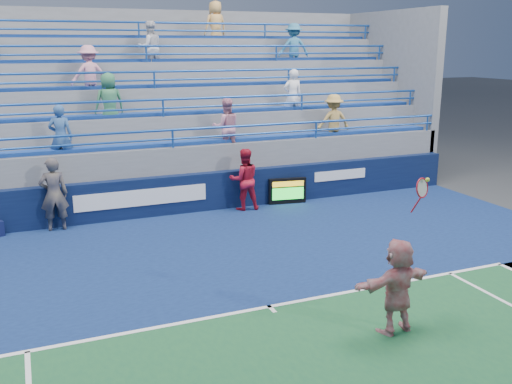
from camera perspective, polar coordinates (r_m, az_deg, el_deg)
name	(u,v)px	position (r m, az deg, el deg)	size (l,w,h in m)	color
ground	(269,308)	(10.55, 1.35, -11.49)	(120.00, 120.00, 0.00)	#333538
sponsor_wall	(177,195)	(16.17, -7.94, -0.25)	(18.00, 0.32, 1.10)	#091235
bleacher_stand	(147,140)	(19.57, -10.88, 5.15)	(18.00, 5.60, 6.13)	slate
serve_speed_board	(287,191)	(17.05, 3.16, 0.10)	(1.14, 0.29, 0.79)	black
tennis_player	(397,286)	(9.68, 13.97, -9.11)	(1.55, 0.64, 2.60)	silver
line_judge	(54,194)	(15.32, -19.56, -0.22)	(0.70, 0.46, 1.91)	#131734
ball_girl	(244,179)	(16.32, -1.18, 1.26)	(0.87, 0.68, 1.79)	#AB1329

